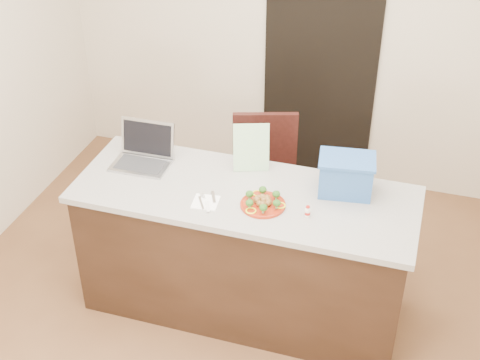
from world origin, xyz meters
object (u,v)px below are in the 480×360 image
(plate, at_px, (263,204))
(yogurt_bottle, at_px, (308,212))
(island, at_px, (244,251))
(laptop, at_px, (144,152))
(chair, at_px, (260,176))
(napkin, at_px, (206,202))
(blue_box, at_px, (346,175))

(plate, xyz_separation_m, yogurt_bottle, (0.27, -0.02, 0.02))
(island, xyz_separation_m, laptop, (-0.71, 0.14, 0.53))
(island, bearing_deg, chair, 97.55)
(napkin, height_order, chair, chair)
(plate, bearing_deg, laptop, 163.91)
(plate, xyz_separation_m, laptop, (-0.85, 0.25, 0.06))
(blue_box, relative_size, chair, 0.35)
(laptop, bearing_deg, chair, 40.12)
(plate, distance_m, chair, 0.89)
(plate, height_order, laptop, laptop)
(island, xyz_separation_m, chair, (-0.09, 0.69, 0.12))
(plate, height_order, blue_box, blue_box)
(yogurt_bottle, bearing_deg, blue_box, 62.48)
(blue_box, bearing_deg, island, -170.28)
(plate, relative_size, chair, 0.26)
(island, height_order, plate, plate)
(yogurt_bottle, xyz_separation_m, blue_box, (0.16, 0.30, 0.09))
(yogurt_bottle, xyz_separation_m, chair, (-0.50, 0.81, -0.36))
(chair, bearing_deg, plate, -91.21)
(plate, height_order, yogurt_bottle, yogurt_bottle)
(island, bearing_deg, yogurt_bottle, -16.75)
(yogurt_bottle, relative_size, chair, 0.07)
(laptop, relative_size, chair, 0.35)
(laptop, height_order, chair, laptop)
(island, relative_size, yogurt_bottle, 30.52)
(blue_box, bearing_deg, napkin, -162.88)
(island, height_order, chair, chair)
(plate, relative_size, napkin, 1.78)
(blue_box, bearing_deg, chair, 134.56)
(island, xyz_separation_m, plate, (0.14, -0.10, 0.47))
(island, relative_size, blue_box, 5.80)
(plate, distance_m, laptop, 0.89)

